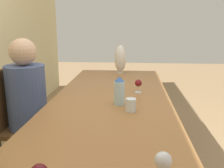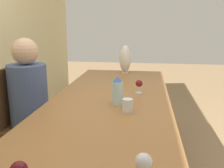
# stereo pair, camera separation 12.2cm
# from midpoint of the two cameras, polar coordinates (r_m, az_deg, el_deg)

# --- Properties ---
(dining_table) EXTENTS (2.92, 0.97, 0.75)m
(dining_table) POSITION_cam_midpoint_polar(r_m,az_deg,el_deg) (1.91, 0.64, -6.75)
(dining_table) COLOR #936033
(dining_table) RESTS_ON ground_plane
(water_bottle) EXTENTS (0.08, 0.08, 0.22)m
(water_bottle) POSITION_cam_midpoint_polar(r_m,az_deg,el_deg) (1.89, 3.09, -1.63)
(water_bottle) COLOR #ADCCD6
(water_bottle) RESTS_ON dining_table
(water_tumbler) EXTENTS (0.07, 0.07, 0.09)m
(water_tumbler) POSITION_cam_midpoint_polar(r_m,az_deg,el_deg) (1.76, 5.55, -4.88)
(water_tumbler) COLOR silver
(water_tumbler) RESTS_ON dining_table
(vase) EXTENTS (0.14, 0.14, 0.35)m
(vase) POSITION_cam_midpoint_polar(r_m,az_deg,el_deg) (3.10, 4.16, 5.75)
(vase) COLOR silver
(vase) RESTS_ON dining_table
(wine_glass_0) EXTENTS (0.07, 0.07, 0.14)m
(wine_glass_0) POSITION_cam_midpoint_polar(r_m,az_deg,el_deg) (0.98, 10.96, -17.35)
(wine_glass_0) COLOR silver
(wine_glass_0) RESTS_ON dining_table
(wine_glass_4) EXTENTS (0.07, 0.07, 0.12)m
(wine_glass_4) POSITION_cam_midpoint_polar(r_m,az_deg,el_deg) (2.24, 7.77, 0.02)
(wine_glass_4) COLOR silver
(wine_glass_4) RESTS_ON dining_table
(chair_far) EXTENTS (0.44, 0.44, 0.97)m
(chair_far) POSITION_cam_midpoint_polar(r_m,az_deg,el_deg) (2.43, -18.42, -7.44)
(chair_far) COLOR brown
(chair_far) RESTS_ON ground_plane
(person_far) EXTENTS (0.34, 0.34, 1.24)m
(person_far) POSITION_cam_midpoint_polar(r_m,az_deg,el_deg) (2.34, -16.73, -4.01)
(person_far) COLOR #2D2D38
(person_far) RESTS_ON ground_plane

